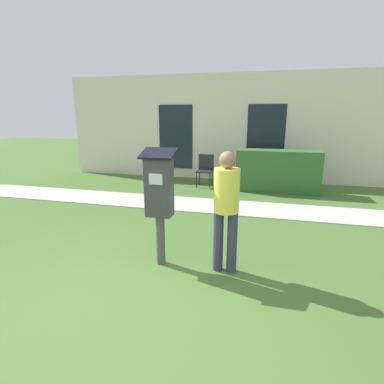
# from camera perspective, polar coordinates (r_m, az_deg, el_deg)

# --- Properties ---
(ground_plane) EXTENTS (40.00, 40.00, 0.00)m
(ground_plane) POSITION_cam_1_polar(r_m,az_deg,el_deg) (3.46, -15.36, -21.53)
(ground_plane) COLOR #476B2D
(sidewalk) EXTENTS (12.00, 1.10, 0.02)m
(sidewalk) POSITION_cam_1_polar(r_m,az_deg,el_deg) (6.83, 1.02, -2.42)
(sidewalk) COLOR beige
(sidewalk) RESTS_ON ground
(building_facade) EXTENTS (10.00, 0.26, 3.20)m
(building_facade) POSITION_cam_1_polar(r_m,az_deg,el_deg) (9.54, 5.34, 12.05)
(building_facade) COLOR beige
(building_facade) RESTS_ON ground
(parking_meter) EXTENTS (0.44, 0.31, 1.59)m
(parking_meter) POSITION_cam_1_polar(r_m,az_deg,el_deg) (3.94, -6.25, -0.09)
(parking_meter) COLOR #4C4C4C
(parking_meter) RESTS_ON ground
(person_standing) EXTENTS (0.32, 0.32, 1.58)m
(person_standing) POSITION_cam_1_polar(r_m,az_deg,el_deg) (3.77, 6.54, -2.16)
(person_standing) COLOR #333851
(person_standing) RESTS_ON ground
(outdoor_chair_left) EXTENTS (0.44, 0.44, 0.90)m
(outdoor_chair_left) POSITION_cam_1_polar(r_m,az_deg,el_deg) (8.59, 2.55, 4.65)
(outdoor_chair_left) COLOR #262628
(outdoor_chair_left) RESTS_ON ground
(outdoor_chair_middle) EXTENTS (0.44, 0.44, 0.90)m
(outdoor_chair_middle) POSITION_cam_1_polar(r_m,az_deg,el_deg) (8.41, 12.10, 4.13)
(outdoor_chair_middle) COLOR #262628
(outdoor_chair_middle) RESTS_ON ground
(hedge_row) EXTENTS (2.15, 0.60, 1.10)m
(hedge_row) POSITION_cam_1_polar(r_m,az_deg,el_deg) (8.27, 15.98, 3.86)
(hedge_row) COLOR #33662D
(hedge_row) RESTS_ON ground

